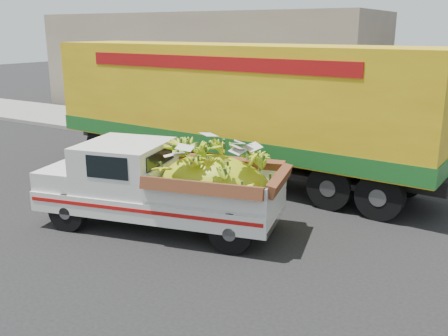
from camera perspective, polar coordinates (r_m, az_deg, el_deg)
The scene contains 6 objects.
ground at distance 11.10m, azimuth -10.72°, elevation -6.91°, with size 100.00×100.00×0.00m, color black.
curb at distance 16.78m, azimuth 5.83°, elevation 1.27°, with size 60.00×0.25×0.15m, color gray.
sidewalk at distance 18.65m, azimuth 8.66°, elevation 2.60°, with size 60.00×4.00×0.14m, color gray.
building_left at distance 27.25m, azimuth -1.98°, elevation 11.98°, with size 18.00×6.00×5.00m, color gray.
pickup_truck at distance 10.68m, azimuth -5.46°, elevation -1.99°, with size 5.52×3.07×1.83m.
semi_trailer at distance 14.34m, azimuth 1.09°, elevation 7.25°, with size 12.04×3.21×3.80m.
Camera 1 is at (7.02, -7.51, 4.19)m, focal length 40.00 mm.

